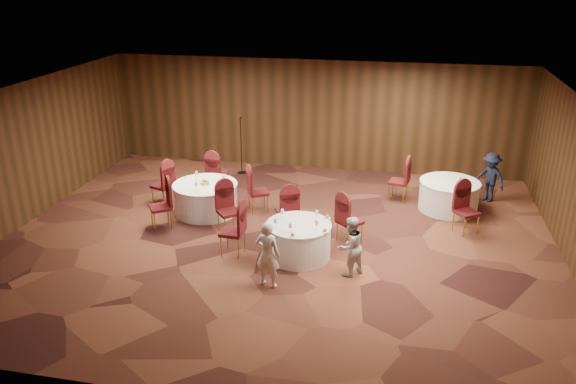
% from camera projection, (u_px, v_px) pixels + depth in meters
% --- Properties ---
extents(ground, '(12.00, 12.00, 0.00)m').
position_uv_depth(ground, '(277.00, 241.00, 12.39)').
color(ground, black).
rests_on(ground, ground).
extents(room_shell, '(12.00, 12.00, 12.00)m').
position_uv_depth(room_shell, '(277.00, 156.00, 11.65)').
color(room_shell, silver).
rests_on(room_shell, ground).
extents(table_main, '(1.35, 1.35, 0.74)m').
position_uv_depth(table_main, '(298.00, 240.00, 11.59)').
color(table_main, white).
rests_on(table_main, ground).
extents(table_left, '(1.57, 1.57, 0.74)m').
position_uv_depth(table_left, '(206.00, 198.00, 13.70)').
color(table_left, white).
rests_on(table_left, ground).
extents(table_right, '(1.46, 1.46, 0.74)m').
position_uv_depth(table_right, '(449.00, 195.00, 13.86)').
color(table_right, white).
rests_on(table_right, ground).
extents(chairs_main, '(2.99, 1.90, 1.00)m').
position_uv_depth(chairs_main, '(290.00, 221.00, 12.17)').
color(chairs_main, '#390B11').
rests_on(chairs_main, ground).
extents(chairs_left, '(3.16, 2.99, 1.00)m').
position_uv_depth(chairs_left, '(206.00, 193.00, 13.65)').
color(chairs_left, '#390B11').
rests_on(chairs_left, ground).
extents(chairs_right, '(2.22, 2.33, 1.00)m').
position_uv_depth(chairs_right, '(430.00, 196.00, 13.50)').
color(chairs_right, '#390B11').
rests_on(chairs_right, ground).
extents(tabletop_main, '(1.11, 1.13, 0.22)m').
position_uv_depth(tabletop_main, '(305.00, 222.00, 11.28)').
color(tabletop_main, silver).
rests_on(tabletop_main, table_main).
extents(tabletop_left, '(0.80, 0.76, 0.22)m').
position_uv_depth(tabletop_left, '(205.00, 181.00, 13.53)').
color(tabletop_left, silver).
rests_on(tabletop_left, table_left).
extents(tabletop_right, '(0.08, 0.08, 0.22)m').
position_uv_depth(tabletop_right, '(460.00, 179.00, 13.41)').
color(tabletop_right, silver).
rests_on(tabletop_right, table_right).
extents(mic_stand, '(0.24, 0.24, 1.67)m').
position_uv_depth(mic_stand, '(241.00, 157.00, 16.27)').
color(mic_stand, black).
rests_on(mic_stand, ground).
extents(woman_a, '(0.54, 0.41, 1.33)m').
position_uv_depth(woman_a, '(268.00, 254.00, 10.41)').
color(woman_a, silver).
rests_on(woman_a, ground).
extents(woman_b, '(0.74, 0.75, 1.22)m').
position_uv_depth(woman_b, '(350.00, 246.00, 10.83)').
color(woman_b, silver).
rests_on(woman_b, ground).
extents(man_c, '(0.94, 0.91, 1.29)m').
position_uv_depth(man_c, '(490.00, 177.00, 14.28)').
color(man_c, black).
rests_on(man_c, ground).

